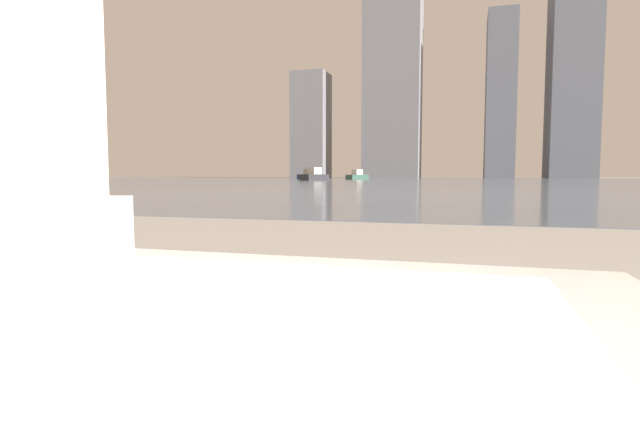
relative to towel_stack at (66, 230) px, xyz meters
name	(u,v)px	position (x,y,z in m)	size (l,w,h in m)	color
towel_stack	(66,230)	(0.00, 0.00, 0.00)	(0.24, 0.17, 0.16)	white
harbor_water	(461,181)	(0.29, 61.24, -0.56)	(180.00, 110.00, 0.01)	slate
harbor_boat_1	(357,176)	(-16.16, 78.66, 0.00)	(3.21, 4.40, 1.58)	#335647
harbor_boat_2	(315,176)	(-17.97, 60.82, 0.03)	(2.97, 4.70, 1.67)	#2D2D33
harbor_boat_3	(309,175)	(-24.67, 79.70, 0.05)	(3.24, 4.84, 1.72)	navy
skyline_tower_0	(311,126)	(-36.08, 117.24, 12.19)	(8.30, 8.50, 25.51)	slate
skyline_tower_1	(393,19)	(-16.14, 117.24, 36.02)	(12.99, 8.66, 73.16)	slate
skyline_tower_2	(500,97)	(7.65, 117.24, 17.36)	(6.13, 10.49, 35.85)	slate
skyline_tower_3	(573,72)	(22.02, 117.24, 21.92)	(9.39, 10.66, 44.97)	slate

